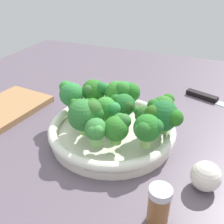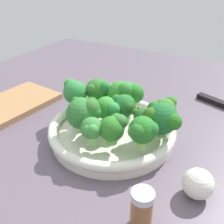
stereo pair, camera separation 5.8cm
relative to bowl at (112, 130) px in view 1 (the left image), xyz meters
The scene contains 20 objects.
ground_plane 5.19cm from the bowl, 21.34° to the left, with size 130.00×130.00×2.50cm, color #5A4F5C.
bowl is the anchor object (origin of this frame).
broccoli_floret_0 9.11cm from the bowl, 88.84° to the right, with size 4.37×4.51×5.60cm.
broccoli_floret_1 12.67cm from the bowl, 119.07° to the right, with size 5.94×5.85×7.01cm.
broccoli_floret_2 12.77cm from the bowl, 62.89° to the right, with size 6.33×6.00×6.43cm.
broccoli_floret_3 9.42cm from the bowl, 149.28° to the left, with size 7.03×7.74×7.87cm.
broccoli_floret_4 10.19cm from the bowl, behind, with size 4.75×4.52×5.84cm.
broccoli_floret_5 10.94cm from the bowl, ahead, with size 5.09×5.58×6.51cm.
broccoli_floret_6 5.81cm from the bowl, 104.82° to the left, with size 5.20×6.22×6.32cm.
broccoli_floret_7 8.98cm from the bowl, 148.35° to the right, with size 6.04×5.27×6.24cm.
broccoli_floret_8 9.06cm from the bowl, 107.29° to the left, with size 4.51×5.39×5.81cm.
broccoli_floret_9 6.52cm from the bowl, 39.73° to the right, with size 5.26×5.65×6.60cm.
broccoli_floret_10 9.48cm from the bowl, 12.55° to the left, with size 6.24×6.85×7.86cm.
broccoli_floret_11 11.04cm from the bowl, 53.59° to the left, with size 6.40×6.59×7.36cm.
broccoli_floret_12 13.60cm from the bowl, 80.65° to the left, with size 5.83×6.41×7.38cm.
broccoli_floret_13 12.64cm from the bowl, 84.85° to the right, with size 6.72×8.14×7.23cm.
knife 35.66cm from the bowl, 37.63° to the right, with size 11.07×25.89×1.50cm.
cutting_board 32.42cm from the bowl, 92.24° to the left, with size 25.68×15.77×1.60cm, color #A17449.
garlic_bulb 23.07cm from the bowl, 110.22° to the right, with size 5.52×5.52×5.52cm, color white.
pepper_shaker 24.17cm from the bowl, 139.93° to the right, with size 3.61×3.61×7.22cm.
Camera 1 is at (-50.39, -20.98, 36.25)cm, focal length 41.91 mm.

